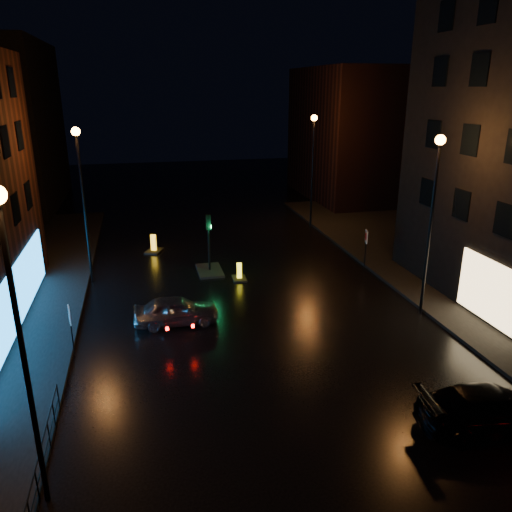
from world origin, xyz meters
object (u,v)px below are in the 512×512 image
object	(u,v)px
silver_hatchback	(176,311)
road_sign_left	(70,319)
road_sign_right	(366,240)
dark_sedan	(493,409)
traffic_signal	(210,263)
bollard_far	(154,248)
bollard_near	(239,276)

from	to	relation	value
silver_hatchback	road_sign_left	size ratio (longest dim) A/B	1.75
road_sign_right	dark_sedan	bearing A→B (deg)	95.76
traffic_signal	silver_hatchback	distance (m)	6.83
dark_sedan	road_sign_right	world-z (taller)	road_sign_right
bollard_far	dark_sedan	bearing A→B (deg)	-40.75
dark_sedan	bollard_far	world-z (taller)	dark_sedan
silver_hatchback	bollard_near	size ratio (longest dim) A/B	3.33
silver_hatchback	road_sign_right	bearing A→B (deg)	-66.65
dark_sedan	road_sign_left	xyz separation A→B (m)	(-13.36, 7.74, 0.93)
road_sign_right	bollard_far	bearing A→B (deg)	-11.18
road_sign_left	road_sign_right	size ratio (longest dim) A/B	0.92
bollard_near	road_sign_right	xyz separation A→B (m)	(7.65, 0.11, 1.55)
dark_sedan	bollard_near	distance (m)	15.40
traffic_signal	road_sign_left	world-z (taller)	traffic_signal
traffic_signal	silver_hatchback	xyz separation A→B (m)	(-2.45, -6.38, 0.14)
traffic_signal	road_sign_left	size ratio (longest dim) A/B	1.59
dark_sedan	road_sign_left	size ratio (longest dim) A/B	2.20
road_sign_left	road_sign_right	distance (m)	17.21
silver_hatchback	traffic_signal	bearing A→B (deg)	-20.50
silver_hatchback	bollard_far	size ratio (longest dim) A/B	2.41
traffic_signal	bollard_far	size ratio (longest dim) A/B	2.19
silver_hatchback	bollard_far	world-z (taller)	silver_hatchback
road_sign_left	bollard_far	bearing A→B (deg)	62.79
bollard_far	road_sign_right	xyz separation A→B (m)	(12.14, -6.02, 1.50)
dark_sedan	road_sign_right	xyz separation A→B (m)	(2.43, 14.59, 1.07)
dark_sedan	traffic_signal	bearing A→B (deg)	28.24
dark_sedan	bollard_near	xyz separation A→B (m)	(-5.22, 14.48, -0.48)
traffic_signal	silver_hatchback	size ratio (longest dim) A/B	0.91
silver_hatchback	bollard_near	distance (m)	6.16
traffic_signal	dark_sedan	bearing A→B (deg)	-67.51
silver_hatchback	bollard_far	distance (m)	10.91
silver_hatchback	dark_sedan	xyz separation A→B (m)	(9.12, -9.72, 0.05)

